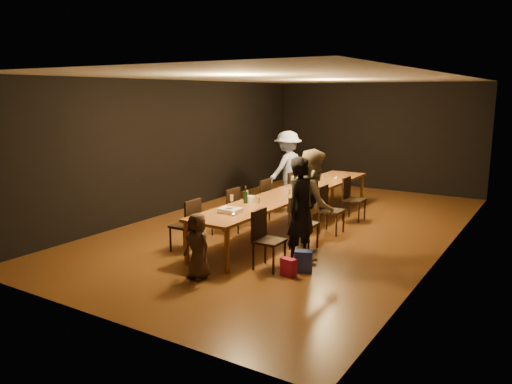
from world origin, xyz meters
The scene contains 30 objects.
ground centered at (0.00, 0.00, 0.00)m, with size 10.00×10.00×0.00m, color #432810.
room_shell centered at (0.00, 0.00, 2.08)m, with size 6.04×10.04×3.02m.
table centered at (0.00, 0.00, 0.70)m, with size 0.90×6.00×0.75m.
chair_right_0 centered at (0.85, -2.40, 0.47)m, with size 0.42×0.42×0.93m, color black, non-canonical shape.
chair_right_1 centered at (0.85, -1.20, 0.47)m, with size 0.42×0.42×0.93m, color black, non-canonical shape.
chair_right_2 centered at (0.85, 0.00, 0.47)m, with size 0.42×0.42×0.93m, color black, non-canonical shape.
chair_right_3 centered at (0.85, 1.20, 0.47)m, with size 0.42×0.42×0.93m, color black, non-canonical shape.
chair_left_0 centered at (-0.85, -2.40, 0.47)m, with size 0.42×0.42×0.93m, color black, non-canonical shape.
chair_left_1 centered at (-0.85, -1.20, 0.47)m, with size 0.42×0.42×0.93m, color black, non-canonical shape.
chair_left_2 centered at (-0.85, 0.00, 0.47)m, with size 0.42×0.42×0.93m, color black, non-canonical shape.
chair_left_3 centered at (-0.85, 1.20, 0.47)m, with size 0.42×0.42×0.93m, color black, non-canonical shape.
woman_birthday centered at (1.15, -1.90, 0.87)m, with size 0.63×0.41×1.73m, color black.
woman_tan centered at (1.15, -1.48, 0.91)m, with size 0.88×0.69×1.81m, color #C6B894.
man_blue centered at (-1.15, 1.87, 0.90)m, with size 1.17×0.67×1.80m, color #94AEE6.
child centered at (0.15, -3.30, 0.50)m, with size 0.48×0.32×0.99m, color #402F24.
gift_bag_red centered at (1.26, -2.52, 0.14)m, with size 0.23×0.13×0.27m, color #B51B4E.
gift_bag_blue centered at (1.37, -2.24, 0.17)m, with size 0.27×0.18×0.34m, color #2841AE.
birthday_cake centered at (-0.02, -2.21, 0.79)m, with size 0.35×0.29×0.08m.
plate_stack centered at (-0.20, -1.32, 0.81)m, with size 0.20×0.20×0.11m, color white.
champagne_bottle centered at (-0.21, -1.46, 0.91)m, with size 0.08×0.08×0.32m, color black, non-canonical shape.
ice_bucket centered at (0.01, 0.53, 0.87)m, with size 0.22×0.22×0.24m, color silver.
wineglass_0 centered at (-0.28, -1.80, 0.85)m, with size 0.06×0.06×0.21m, color beige, non-canonical shape.
wineglass_1 centered at (0.20, -1.69, 0.85)m, with size 0.06×0.06×0.21m, color beige, non-canonical shape.
wineglass_2 centered at (-0.26, -1.35, 0.85)m, with size 0.06×0.06×0.21m, color silver, non-canonical shape.
wineglass_3 centered at (0.29, -0.76, 0.85)m, with size 0.06×0.06×0.21m, color beige, non-canonical shape.
wineglass_4 centered at (-0.32, 0.54, 0.85)m, with size 0.06×0.06×0.21m, color silver, non-canonical shape.
wineglass_5 centered at (0.13, 1.17, 0.85)m, with size 0.06×0.06×0.21m, color silver, non-canonical shape.
tealight_near centered at (0.15, -2.36, 0.77)m, with size 0.05×0.05×0.03m, color #B2B7B2.
tealight_mid centered at (0.15, 0.19, 0.77)m, with size 0.05×0.05×0.03m, color #B2B7B2.
tealight_far centered at (0.15, 1.79, 0.77)m, with size 0.05×0.05×0.03m, color #B2B7B2.
Camera 1 is at (4.63, -8.82, 2.71)m, focal length 35.00 mm.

